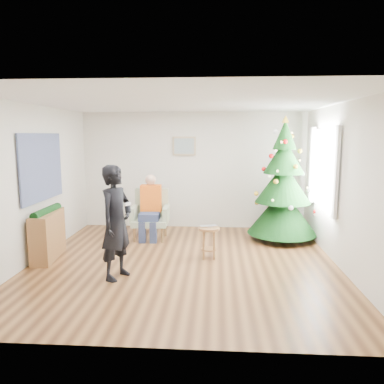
# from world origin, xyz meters

# --- Properties ---
(floor) EXTENTS (5.00, 5.00, 0.00)m
(floor) POSITION_xyz_m (0.00, 0.00, 0.00)
(floor) COLOR brown
(floor) RESTS_ON ground
(ceiling) EXTENTS (5.00, 5.00, 0.00)m
(ceiling) POSITION_xyz_m (0.00, 0.00, 2.60)
(ceiling) COLOR white
(ceiling) RESTS_ON wall_back
(wall_back) EXTENTS (5.00, 0.00, 5.00)m
(wall_back) POSITION_xyz_m (0.00, 2.50, 1.30)
(wall_back) COLOR silver
(wall_back) RESTS_ON floor
(wall_front) EXTENTS (5.00, 0.00, 5.00)m
(wall_front) POSITION_xyz_m (0.00, -2.50, 1.30)
(wall_front) COLOR silver
(wall_front) RESTS_ON floor
(wall_left) EXTENTS (0.00, 5.00, 5.00)m
(wall_left) POSITION_xyz_m (-2.50, 0.00, 1.30)
(wall_left) COLOR silver
(wall_left) RESTS_ON floor
(wall_right) EXTENTS (0.00, 5.00, 5.00)m
(wall_right) POSITION_xyz_m (2.50, 0.00, 1.30)
(wall_right) COLOR silver
(wall_right) RESTS_ON floor
(window_panel) EXTENTS (0.04, 1.30, 1.40)m
(window_panel) POSITION_xyz_m (2.47, 1.00, 1.50)
(window_panel) COLOR white
(window_panel) RESTS_ON wall_right
(curtains) EXTENTS (0.05, 1.75, 1.50)m
(curtains) POSITION_xyz_m (2.44, 1.00, 1.50)
(curtains) COLOR white
(curtains) RESTS_ON wall_right
(christmas_tree) EXTENTS (1.37, 1.37, 2.48)m
(christmas_tree) POSITION_xyz_m (1.85, 1.56, 1.11)
(christmas_tree) COLOR #3F2816
(christmas_tree) RESTS_ON floor
(stool) EXTENTS (0.36, 0.36, 0.54)m
(stool) POSITION_xyz_m (0.41, 0.29, 0.28)
(stool) COLOR brown
(stool) RESTS_ON floor
(laptop) EXTENTS (0.34, 0.27, 0.02)m
(laptop) POSITION_xyz_m (0.41, 0.29, 0.55)
(laptop) COLOR silver
(laptop) RESTS_ON stool
(armchair) EXTENTS (0.77, 0.70, 0.99)m
(armchair) POSITION_xyz_m (-0.81, 1.49, 0.37)
(armchair) COLOR #A0AF8D
(armchair) RESTS_ON floor
(seated_person) EXTENTS (0.42, 0.61, 1.30)m
(seated_person) POSITION_xyz_m (-0.80, 1.43, 0.67)
(seated_person) COLOR navy
(seated_person) RESTS_ON armchair
(standing_man) EXTENTS (0.60, 0.72, 1.68)m
(standing_man) POSITION_xyz_m (-0.92, -0.68, 0.84)
(standing_man) COLOR black
(standing_man) RESTS_ON floor
(game_controller) EXTENTS (0.08, 0.13, 0.04)m
(game_controller) POSITION_xyz_m (-0.74, -0.71, 1.12)
(game_controller) COLOR white
(game_controller) RESTS_ON standing_man
(console) EXTENTS (0.41, 1.03, 0.80)m
(console) POSITION_xyz_m (-2.33, 0.10, 0.40)
(console) COLOR brown
(console) RESTS_ON floor
(garland) EXTENTS (0.14, 0.90, 0.14)m
(garland) POSITION_xyz_m (-2.33, 0.10, 0.82)
(garland) COLOR black
(garland) RESTS_ON console
(tapestry) EXTENTS (0.03, 1.50, 1.15)m
(tapestry) POSITION_xyz_m (-2.46, 0.30, 1.55)
(tapestry) COLOR black
(tapestry) RESTS_ON wall_left
(framed_picture) EXTENTS (0.52, 0.05, 0.42)m
(framed_picture) POSITION_xyz_m (-0.20, 2.46, 1.85)
(framed_picture) COLOR tan
(framed_picture) RESTS_ON wall_back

